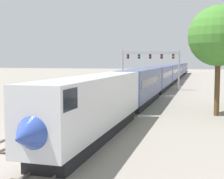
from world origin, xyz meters
name	(u,v)px	position (x,y,z in m)	size (l,w,h in m)	color
ground_plane	(51,148)	(0.00, 0.00, 0.00)	(400.00, 400.00, 0.00)	gray
track_main	(168,84)	(2.00, 60.00, 0.07)	(2.60, 200.00, 0.16)	slate
track_near	(128,91)	(-3.50, 40.00, 0.07)	(2.60, 160.00, 0.16)	slate
passenger_train	(170,73)	(2.00, 64.87, 2.61)	(3.04, 142.31, 4.80)	silver
signal_gantry	(150,61)	(-0.25, 45.47, 5.92)	(12.10, 0.49, 8.05)	#999BA0
trackside_tree_mid	(219,36)	(11.45, 16.62, 8.52)	(6.43, 6.43, 11.78)	brown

